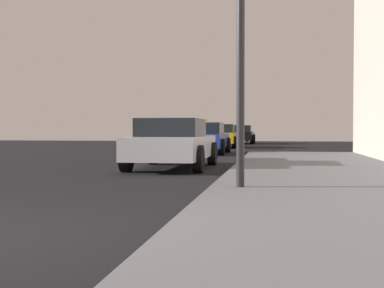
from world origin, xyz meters
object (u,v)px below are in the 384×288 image
(car_black, at_px, (240,134))
(car_white, at_px, (238,133))
(car_yellow, at_px, (220,136))
(car_blue, at_px, (204,138))
(car_silver, at_px, (173,143))

(car_black, relative_size, car_white, 1.07)
(car_yellow, bearing_deg, car_blue, -89.40)
(car_blue, bearing_deg, car_white, 90.63)
(car_silver, relative_size, car_white, 1.05)
(car_black, height_order, car_white, same)
(car_blue, relative_size, car_yellow, 0.88)
(car_white, bearing_deg, car_black, -84.76)
(car_silver, distance_m, car_blue, 8.11)
(car_silver, bearing_deg, car_yellow, 91.36)
(car_yellow, xyz_separation_m, car_black, (0.58, 7.84, -0.00))
(car_white, bearing_deg, car_blue, -89.37)
(car_blue, distance_m, car_black, 15.24)
(car_yellow, bearing_deg, car_black, 85.79)
(car_silver, xyz_separation_m, car_blue, (-0.29, 8.11, 0.00))
(car_silver, height_order, car_white, same)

